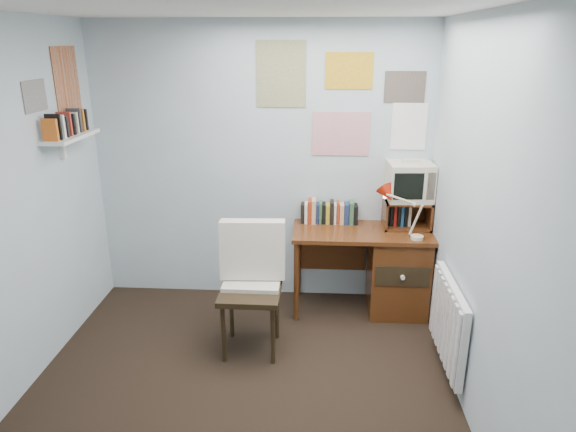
# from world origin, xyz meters

# --- Properties ---
(ground) EXTENTS (3.50, 3.50, 0.00)m
(ground) POSITION_xyz_m (0.00, 0.00, 0.00)
(ground) COLOR black
(ground) RESTS_ON ground
(back_wall) EXTENTS (3.00, 0.02, 2.50)m
(back_wall) POSITION_xyz_m (0.00, 1.75, 1.25)
(back_wall) COLOR #A6B3BE
(back_wall) RESTS_ON ground
(right_wall) EXTENTS (0.02, 3.50, 2.50)m
(right_wall) POSITION_xyz_m (1.50, 0.00, 1.25)
(right_wall) COLOR #A6B3BE
(right_wall) RESTS_ON ground
(ceiling) EXTENTS (3.00, 3.50, 0.02)m
(ceiling) POSITION_xyz_m (0.00, 0.00, 2.50)
(ceiling) COLOR white
(ceiling) RESTS_ON back_wall
(desk) EXTENTS (1.20, 0.55, 0.76)m
(desk) POSITION_xyz_m (1.17, 1.48, 0.41)
(desk) COLOR #522A12
(desk) RESTS_ON ground
(desk_chair) EXTENTS (0.51, 0.48, 0.99)m
(desk_chair) POSITION_xyz_m (0.01, 0.77, 0.49)
(desk_chair) COLOR black
(desk_chair) RESTS_ON ground
(desk_lamp) EXTENTS (0.31, 0.28, 0.38)m
(desk_lamp) POSITION_xyz_m (1.34, 1.30, 0.95)
(desk_lamp) COLOR red
(desk_lamp) RESTS_ON desk
(tv_riser) EXTENTS (0.40, 0.30, 0.25)m
(tv_riser) POSITION_xyz_m (1.29, 1.59, 0.89)
(tv_riser) COLOR #522A12
(tv_riser) RESTS_ON desk
(crt_tv) EXTENTS (0.40, 0.37, 0.35)m
(crt_tv) POSITION_xyz_m (1.29, 1.61, 1.19)
(crt_tv) COLOR beige
(crt_tv) RESTS_ON tv_riser
(book_row) EXTENTS (0.60, 0.14, 0.22)m
(book_row) POSITION_xyz_m (0.66, 1.66, 0.87)
(book_row) COLOR #522A12
(book_row) RESTS_ON desk
(radiator) EXTENTS (0.09, 0.80, 0.60)m
(radiator) POSITION_xyz_m (1.46, 0.55, 0.42)
(radiator) COLOR white
(radiator) RESTS_ON right_wall
(wall_shelf) EXTENTS (0.20, 0.62, 0.24)m
(wall_shelf) POSITION_xyz_m (-1.40, 1.10, 1.62)
(wall_shelf) COLOR white
(wall_shelf) RESTS_ON left_wall
(posters_back) EXTENTS (1.20, 0.01, 0.90)m
(posters_back) POSITION_xyz_m (0.70, 1.74, 1.85)
(posters_back) COLOR white
(posters_back) RESTS_ON back_wall
(posters_left) EXTENTS (0.01, 0.70, 0.60)m
(posters_left) POSITION_xyz_m (-1.49, 1.10, 2.00)
(posters_left) COLOR white
(posters_left) RESTS_ON left_wall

